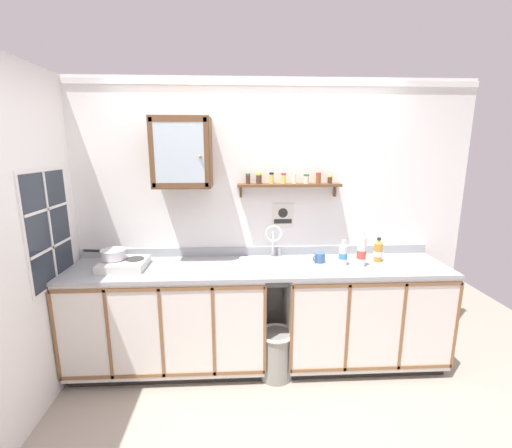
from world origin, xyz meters
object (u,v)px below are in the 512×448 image
bottle_opaque_white_1 (361,251)px  mug (320,258)px  bottle_juice_amber_2 (378,251)px  warning_sign (283,216)px  wall_cabinet (182,153)px  hot_plate_stove (124,264)px  saucepan (113,254)px  sink (274,268)px  trash_bin (276,353)px  bottle_water_clear_0 (343,254)px

bottle_opaque_white_1 → mug: bottle_opaque_white_1 is taller
mug → bottle_juice_amber_2: bearing=0.2°
mug → warning_sign: warning_sign is taller
wall_cabinet → warning_sign: bearing=10.2°
hot_plate_stove → saucepan: size_ratio=1.02×
sink → hot_plate_stove: size_ratio=1.62×
wall_cabinet → saucepan: bearing=-169.2°
mug → trash_bin: mug is taller
wall_cabinet → bottle_juice_amber_2: bearing=-2.8°
hot_plate_stove → bottle_opaque_white_1: bottle_opaque_white_1 is taller
saucepan → trash_bin: 1.61m
bottle_opaque_white_1 → hot_plate_stove: bearing=178.1°
bottle_juice_amber_2 → mug: 0.52m
hot_plate_stove → mug: (1.66, 0.05, 0.01)m
saucepan → bottle_juice_amber_2: (2.27, 0.03, -0.02)m
hot_plate_stove → trash_bin: hot_plate_stove is taller
bottle_water_clear_0 → warning_sign: bearing=146.4°
warning_sign → hot_plate_stove: bearing=-167.8°
sink → saucepan: sink is taller
bottle_juice_amber_2 → saucepan: bearing=-179.2°
bottle_water_clear_0 → sink: bearing=174.4°
warning_sign → saucepan: bearing=-169.5°
hot_plate_stove → bottle_juice_amber_2: 2.18m
sink → wall_cabinet: bearing=172.1°
sink → trash_bin: 0.72m
bottle_water_clear_0 → wall_cabinet: wall_cabinet is taller
warning_sign → wall_cabinet: bearing=-169.8°
trash_bin → saucepan: bearing=171.1°
saucepan → warning_sign: (1.46, 0.27, 0.25)m
bottle_opaque_white_1 → wall_cabinet: wall_cabinet is taller
bottle_water_clear_0 → wall_cabinet: 1.59m
hot_plate_stove → trash_bin: size_ratio=0.87×
bottle_juice_amber_2 → wall_cabinet: 1.88m
trash_bin → mug: bearing=31.2°
saucepan → warning_sign: bearing=10.5°
warning_sign → trash_bin: size_ratio=0.53×
mug → wall_cabinet: 1.47m
hot_plate_stove → wall_cabinet: size_ratio=0.65×
saucepan → warning_sign: 1.51m
sink → wall_cabinet: (-0.76, 0.11, 0.98)m
bottle_water_clear_0 → hot_plate_stove: bearing=179.2°
hot_plate_stove → bottle_opaque_white_1: 1.99m
mug → warning_sign: size_ratio=0.52×
sink → trash_bin: sink is taller
sink → bottle_opaque_white_1: bearing=-7.7°
wall_cabinet → warning_sign: 1.05m
wall_cabinet → hot_plate_stove: bearing=-164.6°
hot_plate_stove → bottle_juice_amber_2: (2.18, 0.06, 0.06)m
sink → warning_sign: 0.49m
hot_plate_stove → bottle_opaque_white_1: bearing=-1.9°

